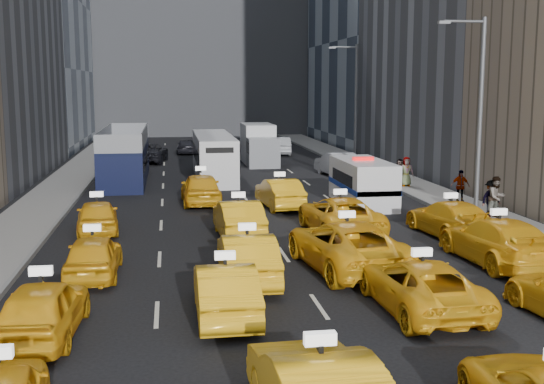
{
  "coord_description": "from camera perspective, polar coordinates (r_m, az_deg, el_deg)",
  "views": [
    {
      "loc": [
        -4.05,
        -15.97,
        6.15
      ],
      "look_at": [
        -0.12,
        10.07,
        2.0
      ],
      "focal_mm": 45.0,
      "sensor_mm": 36.0,
      "label": 1
    }
  ],
  "objects": [
    {
      "name": "taxi_6",
      "position": [
        19.32,
        12.33,
        -7.61
      ],
      "size": [
        2.52,
        5.19,
        1.42
      ],
      "primitive_type": "imported",
      "rotation": [
        0.0,
        0.0,
        3.17
      ],
      "color": "#F4AB14",
      "rests_on": "ground"
    },
    {
      "name": "curb_west",
      "position": [
        41.72,
        -15.37,
        0.28
      ],
      "size": [
        0.15,
        90.0,
        0.18
      ],
      "primitive_type": "cube",
      "color": "slate",
      "rests_on": "ground"
    },
    {
      "name": "pedestrian_2",
      "position": [
        32.85,
        17.86,
        -0.51
      ],
      "size": [
        1.18,
        0.79,
        1.69
      ],
      "primitive_type": "imported",
      "rotation": [
        0.0,
        0.0,
        0.34
      ],
      "color": "gray",
      "rests_on": "sidewalk_east"
    },
    {
      "name": "sidewalk_east",
      "position": [
        43.9,
        10.86,
        0.84
      ],
      "size": [
        3.0,
        90.0,
        0.15
      ],
      "primitive_type": "cube",
      "color": "gray",
      "rests_on": "ground"
    },
    {
      "name": "pedestrian_5",
      "position": [
        42.0,
        10.65,
        1.68
      ],
      "size": [
        1.52,
        0.68,
        1.58
      ],
      "primitive_type": "imported",
      "rotation": [
        0.0,
        0.0,
        -0.18
      ],
      "color": "gray",
      "rests_on": "sidewalk_east"
    },
    {
      "name": "box_truck",
      "position": [
        53.46,
        -1.09,
        3.98
      ],
      "size": [
        3.14,
        7.0,
        3.09
      ],
      "rotation": [
        0.0,
        0.0,
        -0.12
      ],
      "color": "silver",
      "rests_on": "ground"
    },
    {
      "name": "misc_car_2",
      "position": [
        60.92,
        -3.16,
        3.94
      ],
      "size": [
        2.4,
        5.8,
        1.68
      ],
      "primitive_type": "imported",
      "rotation": [
        0.0,
        0.0,
        3.15
      ],
      "color": "slate",
      "rests_on": "ground"
    },
    {
      "name": "curb_east",
      "position": [
        43.44,
        9.06,
        0.82
      ],
      "size": [
        0.15,
        90.0,
        0.18
      ],
      "primitive_type": "cube",
      "color": "slate",
      "rests_on": "ground"
    },
    {
      "name": "pedestrian_4",
      "position": [
        41.48,
        11.17,
        1.7
      ],
      "size": [
        0.9,
        0.55,
        1.76
      ],
      "primitive_type": "imported",
      "rotation": [
        0.0,
        0.0,
        -0.1
      ],
      "color": "gray",
      "rests_on": "sidewalk_east"
    },
    {
      "name": "taxi_16",
      "position": [
        35.58,
        -5.96,
        0.31
      ],
      "size": [
        2.06,
        4.9,
        1.66
      ],
      "primitive_type": "imported",
      "rotation": [
        0.0,
        0.0,
        3.16
      ],
      "color": "#F4AB14",
      "rests_on": "ground"
    },
    {
      "name": "misc_car_3",
      "position": [
        61.89,
        -7.15,
        3.83
      ],
      "size": [
        1.96,
        4.21,
        1.39
      ],
      "primitive_type": "imported",
      "rotation": [
        0.0,
        0.0,
        3.06
      ],
      "color": "black",
      "rests_on": "ground"
    },
    {
      "name": "streetlight_far",
      "position": [
        49.78,
        6.89,
        7.47
      ],
      "size": [
        2.15,
        0.22,
        9.0
      ],
      "color": "#595B60",
      "rests_on": "ground"
    },
    {
      "name": "misc_car_4",
      "position": [
        60.77,
        0.7,
        3.89
      ],
      "size": [
        2.14,
        4.92,
        1.57
      ],
      "primitive_type": "imported",
      "rotation": [
        0.0,
        0.0,
        3.04
      ],
      "color": "#A2A4A9",
      "rests_on": "ground"
    },
    {
      "name": "taxi_13",
      "position": [
        27.68,
        -2.82,
        -2.26
      ],
      "size": [
        1.83,
        4.75,
        1.55
      ],
      "primitive_type": "imported",
      "rotation": [
        0.0,
        0.0,
        3.18
      ],
      "color": "#F4AB14",
      "rests_on": "ground"
    },
    {
      "name": "pedestrian_3",
      "position": [
        36.49,
        15.46,
        0.49
      ],
      "size": [
        1.02,
        0.56,
        1.67
      ],
      "primitive_type": "imported",
      "rotation": [
        0.0,
        0.0,
        -0.13
      ],
      "color": "gray",
      "rests_on": "sidewalk_east"
    },
    {
      "name": "taxi_10",
      "position": [
        23.08,
        6.24,
        -4.42
      ],
      "size": [
        3.46,
        6.26,
        1.66
      ],
      "primitive_type": "imported",
      "rotation": [
        0.0,
        0.0,
        3.26
      ],
      "color": "#F4AB14",
      "rests_on": "ground"
    },
    {
      "name": "ground",
      "position": [
        17.59,
        5.4,
        -11.55
      ],
      "size": [
        160.0,
        160.0,
        0.0
      ],
      "primitive_type": "plane",
      "color": "black",
      "rests_on": "ground"
    },
    {
      "name": "taxi_9",
      "position": [
        21.52,
        -2.08,
        -5.51
      ],
      "size": [
        1.68,
        4.73,
        1.55
      ],
      "primitive_type": "imported",
      "rotation": [
        0.0,
        0.0,
        3.13
      ],
      "color": "#F4AB14",
      "rests_on": "ground"
    },
    {
      "name": "taxi_5",
      "position": [
        18.37,
        -3.92,
        -8.2
      ],
      "size": [
        1.57,
        4.48,
        1.47
      ],
      "primitive_type": "imported",
      "rotation": [
        0.0,
        0.0,
        3.14
      ],
      "color": "#F4AB14",
      "rests_on": "ground"
    },
    {
      "name": "taxi_14",
      "position": [
        28.59,
        5.7,
        -1.94
      ],
      "size": [
        2.89,
        5.69,
        1.54
      ],
      "primitive_type": "imported",
      "rotation": [
        0.0,
        0.0,
        3.2
      ],
      "color": "#F4AB14",
      "rests_on": "ground"
    },
    {
      "name": "streetlight_near",
      "position": [
        30.97,
        16.82,
        6.3
      ],
      "size": [
        2.15,
        0.22,
        9.0
      ],
      "color": "#595B60",
      "rests_on": "ground"
    },
    {
      "name": "misc_car_1",
      "position": [
        55.4,
        -10.25,
        3.25
      ],
      "size": [
        3.2,
        5.85,
        1.55
      ],
      "primitive_type": "imported",
      "rotation": [
        0.0,
        0.0,
        3.03
      ],
      "color": "black",
      "rests_on": "ground"
    },
    {
      "name": "double_decker",
      "position": [
        44.7,
        -12.19,
        3.01
      ],
      "size": [
        3.48,
        11.76,
        3.38
      ],
      "rotation": [
        0.0,
        0.0,
        0.07
      ],
      "color": "black",
      "rests_on": "ground"
    },
    {
      "name": "pedestrian_1",
      "position": [
        32.58,
        18.27,
        -0.42
      ],
      "size": [
        1.02,
        0.72,
        1.9
      ],
      "primitive_type": "imported",
      "rotation": [
        0.0,
        0.0,
        0.25
      ],
      "color": "gray",
      "rests_on": "sidewalk_east"
    },
    {
      "name": "taxi_17",
      "position": [
        34.31,
        0.65,
        -0.1
      ],
      "size": [
        2.01,
        4.68,
        1.5
      ],
      "primitive_type": "imported",
      "rotation": [
        0.0,
        0.0,
        3.24
      ],
      "color": "#F4AB14",
      "rests_on": "ground"
    },
    {
      "name": "misc_car_0",
      "position": [
        46.68,
        5.52,
        2.35
      ],
      "size": [
        2.37,
        5.13,
        1.63
      ],
      "primitive_type": "imported",
      "rotation": [
        0.0,
        0.0,
        3.28
      ],
      "color": "#9A9CA2",
      "rests_on": "ground"
    },
    {
      "name": "taxi_11",
      "position": [
        24.89,
        18.33,
        -3.9
      ],
      "size": [
        2.51,
        5.65,
        1.61
      ],
      "primitive_type": "imported",
      "rotation": [
        0.0,
        0.0,
        3.19
      ],
      "color": "#F4AB14",
      "rests_on": "ground"
    },
    {
      "name": "taxi_8",
      "position": [
        22.79,
        -14.72,
        -5.18
      ],
      "size": [
        1.67,
        4.12,
        1.4
      ],
      "primitive_type": "imported",
      "rotation": [
        0.0,
        0.0,
        3.14
      ],
      "color": "#F4AB14",
      "rests_on": "ground"
    },
    {
      "name": "sidewalk_west",
      "position": [
        41.92,
        -17.34,
        0.21
      ],
      "size": [
        3.0,
        90.0,
        0.15
      ],
      "primitive_type": "cube",
      "color": "gray",
      "rests_on": "ground"
    },
    {
      "name": "city_bus",
      "position": [
        45.48,
        -4.91,
        2.97
      ],
      "size": [
        3.37,
        11.38,
        2.9
      ],
      "rotation": [
        0.0,
        0.0,
        0.09
      ],
      "color": "silver",
      "rests_on": "ground"
    },
    {
      "name": "taxi_12",
      "position": [
        29.51,
        -14.4,
        -1.96
      ],
      "size": [
        2.08,
        4.3,
        1.42
      ],
      "primitive_type": "imported",
      "rotation": [
        0.0,
        0.0,
        3.24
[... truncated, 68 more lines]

